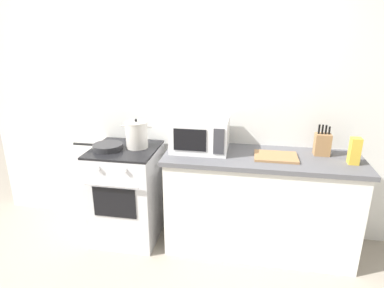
# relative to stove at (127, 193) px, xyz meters

# --- Properties ---
(ground_plane) EXTENTS (10.00, 10.00, 0.00)m
(ground_plane) POSITION_rel_stove_xyz_m (0.35, -0.60, -0.46)
(ground_plane) COLOR #9E9384
(back_wall) EXTENTS (4.40, 0.10, 2.50)m
(back_wall) POSITION_rel_stove_xyz_m (0.65, 0.37, 0.79)
(back_wall) COLOR silver
(back_wall) RESTS_ON ground_plane
(lower_cabinet_right) EXTENTS (1.64, 0.56, 0.88)m
(lower_cabinet_right) POSITION_rel_stove_xyz_m (1.25, 0.02, -0.02)
(lower_cabinet_right) COLOR white
(lower_cabinet_right) RESTS_ON ground_plane
(countertop_right) EXTENTS (1.70, 0.60, 0.04)m
(countertop_right) POSITION_rel_stove_xyz_m (1.25, 0.02, 0.44)
(countertop_right) COLOR #59595E
(countertop_right) RESTS_ON lower_cabinet_right
(stove) EXTENTS (0.60, 0.64, 0.92)m
(stove) POSITION_rel_stove_xyz_m (0.00, 0.00, 0.00)
(stove) COLOR silver
(stove) RESTS_ON ground_plane
(stock_pot) EXTENTS (0.29, 0.21, 0.27)m
(stock_pot) POSITION_rel_stove_xyz_m (0.11, 0.05, 0.58)
(stock_pot) COLOR beige
(stock_pot) RESTS_ON stove
(frying_pan) EXTENTS (0.47, 0.27, 0.05)m
(frying_pan) POSITION_rel_stove_xyz_m (-0.14, -0.05, 0.48)
(frying_pan) COLOR #28282B
(frying_pan) RESTS_ON stove
(microwave) EXTENTS (0.50, 0.37, 0.30)m
(microwave) POSITION_rel_stove_xyz_m (0.69, 0.08, 0.61)
(microwave) COLOR white
(microwave) RESTS_ON countertop_right
(cutting_board) EXTENTS (0.36, 0.26, 0.02)m
(cutting_board) POSITION_rel_stove_xyz_m (1.36, 0.00, 0.47)
(cutting_board) COLOR #997047
(cutting_board) RESTS_ON countertop_right
(knife_block) EXTENTS (0.13, 0.10, 0.27)m
(knife_block) POSITION_rel_stove_xyz_m (1.75, 0.14, 0.56)
(knife_block) COLOR #997047
(knife_block) RESTS_ON countertop_right
(pasta_box) EXTENTS (0.08, 0.08, 0.22)m
(pasta_box) POSITION_rel_stove_xyz_m (1.97, -0.03, 0.57)
(pasta_box) COLOR gold
(pasta_box) RESTS_ON countertop_right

